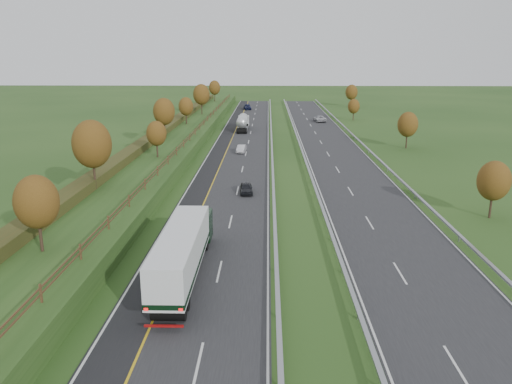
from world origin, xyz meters
TOP-DOWN VIEW (x-y plane):
  - ground at (8.00, 55.00)m, footprint 400.00×400.00m
  - near_carriageway at (0.00, 60.00)m, footprint 10.50×200.00m
  - far_carriageway at (16.50, 60.00)m, footprint 10.50×200.00m
  - hard_shoulder at (-3.75, 60.00)m, footprint 3.00×200.00m
  - lane_markings at (6.40, 59.88)m, footprint 26.75×200.00m
  - embankment_left at (-13.00, 60.00)m, footprint 12.00×200.00m
  - hedge_left at (-15.00, 60.00)m, footprint 2.20×180.00m
  - fence_left at (-8.50, 59.59)m, footprint 0.12×189.06m
  - median_barrier_near at (5.70, 60.00)m, footprint 0.32×200.00m
  - median_barrier_far at (10.80, 60.00)m, footprint 0.32×200.00m
  - outer_barrier_far at (22.30, 60.00)m, footprint 0.32×200.00m
  - trees_left at (-12.64, 56.63)m, footprint 6.64×164.30m
  - trees_far at (29.80, 89.21)m, footprint 8.45×118.60m
  - box_lorry at (-1.24, 9.75)m, footprint 2.58×16.28m
  - road_tanker at (-0.63, 86.50)m, footprint 2.40×11.22m
  - car_dark_near at (2.38, 33.75)m, footprint 1.76×3.83m
  - car_silver_mid at (0.41, 60.20)m, footprint 1.68×3.95m
  - car_small_far at (-1.39, 130.64)m, footprint 2.72×5.48m
  - car_oncoming at (18.05, 101.88)m, footprint 3.06×5.72m

SIDE VIEW (x-z plane):
  - ground at x=8.00m, z-range 0.00..0.00m
  - near_carriageway at x=0.00m, z-range 0.00..0.04m
  - far_carriageway at x=16.50m, z-range 0.00..0.04m
  - hard_shoulder at x=-3.75m, z-range 0.00..0.04m
  - lane_markings at x=6.40m, z-range 0.04..0.05m
  - median_barrier_near at x=5.70m, z-range 0.26..0.97m
  - median_barrier_far at x=10.80m, z-range 0.26..0.97m
  - outer_barrier_far at x=22.30m, z-range 0.26..0.97m
  - car_silver_mid at x=0.41m, z-range 0.04..1.31m
  - car_dark_near at x=2.38m, z-range 0.04..1.31m
  - car_oncoming at x=18.05m, z-range 0.04..1.57m
  - car_small_far at x=-1.39m, z-range 0.04..1.57m
  - embankment_left at x=-13.00m, z-range 0.00..2.00m
  - road_tanker at x=-0.63m, z-range 0.13..3.59m
  - box_lorry at x=-1.24m, z-range 0.30..4.36m
  - hedge_left at x=-15.00m, z-range 2.00..3.10m
  - fence_left at x=-8.50m, z-range 2.13..3.33m
  - trees_far at x=29.80m, z-range 0.69..7.81m
  - trees_left at x=-12.64m, z-range 2.53..10.20m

